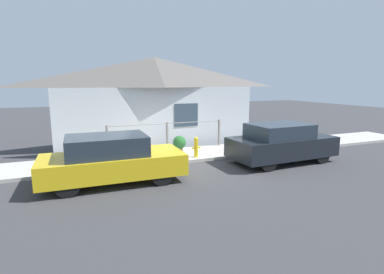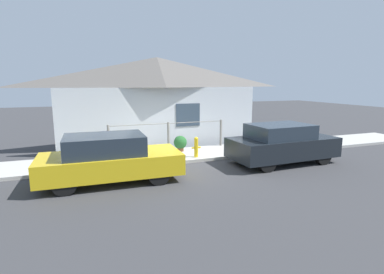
{
  "view_description": "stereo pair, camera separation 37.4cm",
  "coord_description": "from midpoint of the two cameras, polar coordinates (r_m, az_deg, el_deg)",
  "views": [
    {
      "loc": [
        -3.67,
        -9.74,
        2.89
      ],
      "look_at": [
        0.44,
        0.3,
        0.9
      ],
      "focal_mm": 28.0,
      "sensor_mm": 36.0,
      "label": 1
    },
    {
      "loc": [
        -3.32,
        -9.87,
        2.89
      ],
      "look_at": [
        0.44,
        0.3,
        0.9
      ],
      "focal_mm": 28.0,
      "sensor_mm": 36.0,
      "label": 2
    }
  ],
  "objects": [
    {
      "name": "fence",
      "position": [
        12.41,
        -3.64,
        0.46
      ],
      "size": [
        4.9,
        0.1,
        1.16
      ],
      "color": "gray",
      "rests_on": "sidewalk"
    },
    {
      "name": "fire_hydrant",
      "position": [
        11.2,
        1.76,
        -1.84
      ],
      "size": [
        0.35,
        0.16,
        0.77
      ],
      "color": "yellow",
      "rests_on": "sidewalk"
    },
    {
      "name": "car_left",
      "position": [
        9.0,
        -14.32,
        -4.0
      ],
      "size": [
        4.04,
        1.79,
        1.4
      ],
      "rotation": [
        0.0,
        0.0,
        -0.02
      ],
      "color": "gold",
      "rests_on": "ground_plane"
    },
    {
      "name": "ground_plane",
      "position": [
        10.8,
        -0.67,
        -5.12
      ],
      "size": [
        60.0,
        60.0,
        0.0
      ],
      "primitive_type": "plane",
      "color": "#38383A"
    },
    {
      "name": "car_right",
      "position": [
        11.29,
        17.66,
        -1.21
      ],
      "size": [
        3.92,
        1.86,
        1.42
      ],
      "rotation": [
        0.0,
        0.0,
        0.04
      ],
      "color": "black",
      "rests_on": "ground_plane"
    },
    {
      "name": "house",
      "position": [
        13.81,
        -5.75,
        11.39
      ],
      "size": [
        9.1,
        2.23,
        4.0
      ],
      "color": "silver",
      "rests_on": "ground_plane"
    },
    {
      "name": "sidewalk",
      "position": [
        11.73,
        -2.36,
        -3.58
      ],
      "size": [
        24.0,
        2.06,
        0.12
      ],
      "color": "#B2AFA8",
      "rests_on": "ground_plane"
    },
    {
      "name": "potted_plant_by_fence",
      "position": [
        11.44,
        -15.09,
        -2.86
      ],
      "size": [
        0.33,
        0.33,
        0.45
      ],
      "color": "slate",
      "rests_on": "sidewalk"
    },
    {
      "name": "potted_plant_near_hydrant",
      "position": [
        12.16,
        -1.36,
        -1.12
      ],
      "size": [
        0.54,
        0.54,
        0.64
      ],
      "color": "brown",
      "rests_on": "sidewalk"
    }
  ]
}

